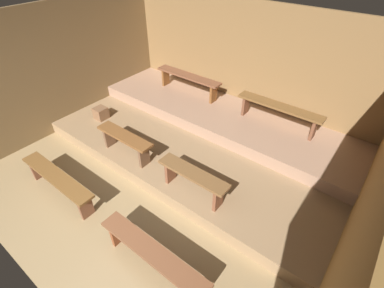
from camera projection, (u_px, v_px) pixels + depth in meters
ground at (175, 170)px, 4.94m from camera, size 6.11×5.09×0.08m
wall_back at (245, 65)px, 5.54m from camera, size 6.11×0.06×2.37m
wall_left at (69, 66)px, 5.49m from camera, size 0.06×5.09×2.37m
wall_right at (370, 193)px, 2.89m from camera, size 0.06×5.09×2.37m
platform_lower at (200, 143)px, 5.30m from camera, size 5.31×2.84×0.23m
platform_middle at (222, 117)px, 5.61m from camera, size 5.31×1.38×0.23m
bench_floor_left at (57, 180)px, 4.24m from camera, size 1.55×0.25×0.41m
bench_floor_right at (153, 255)px, 3.27m from camera, size 1.55×0.25×0.41m
bench_lower_left at (125, 140)px, 4.68m from camera, size 1.11×0.25×0.41m
bench_lower_right at (193, 178)px, 3.98m from camera, size 1.11×0.25×0.41m
bench_middle_left at (188, 79)px, 5.97m from camera, size 1.55×0.25×0.41m
bench_middle_right at (279, 110)px, 4.97m from camera, size 1.55×0.25×0.41m
wooden_crate_lower at (101, 113)px, 5.71m from camera, size 0.23×0.23×0.23m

